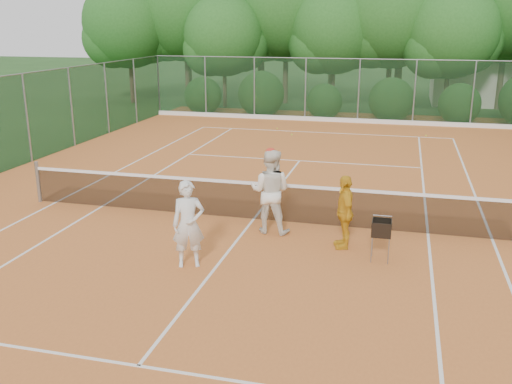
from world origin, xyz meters
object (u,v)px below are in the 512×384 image
player_white (188,224)px  player_center_grp (270,191)px  ball_hopper (382,229)px  player_yellow (344,212)px

player_white → player_center_grp: player_center_grp is taller
player_white → ball_hopper: (3.64, 1.20, -0.19)m
player_white → player_center_grp: 2.52m
ball_hopper → player_yellow: bearing=145.1°
player_white → player_center_grp: size_ratio=0.88×
player_yellow → player_white: bearing=-74.2°
ball_hopper → player_white: bearing=-162.9°
player_white → player_yellow: (2.84, 1.73, -0.07)m
player_center_grp → player_yellow: 1.82m
player_white → ball_hopper: size_ratio=2.04×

